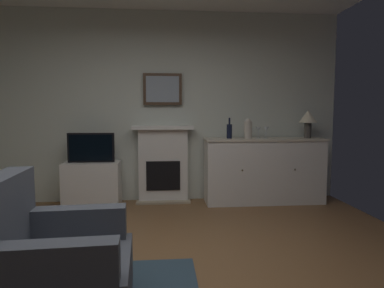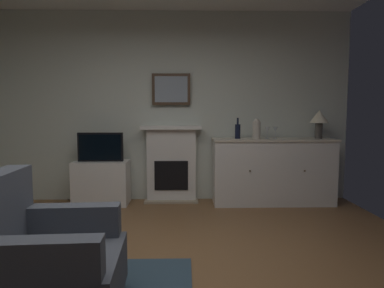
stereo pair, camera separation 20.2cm
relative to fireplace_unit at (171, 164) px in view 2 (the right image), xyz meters
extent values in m
cube|color=silver|center=(-0.06, 0.13, 0.82)|extent=(5.29, 0.06, 2.74)
cube|color=white|center=(0.00, 0.01, -0.02)|extent=(0.70, 0.18, 1.05)
cube|color=tan|center=(0.00, -0.09, -0.53)|extent=(0.77, 0.20, 0.03)
cube|color=black|center=(0.00, -0.09, -0.16)|extent=(0.48, 0.02, 0.42)
cube|color=white|center=(0.00, -0.02, 0.53)|extent=(0.87, 0.27, 0.05)
cube|color=#473323|center=(0.00, 0.05, 1.07)|extent=(0.55, 0.03, 0.45)
cube|color=#8C99A8|center=(0.00, 0.03, 1.07)|extent=(0.47, 0.01, 0.37)
cube|color=white|center=(1.44, -0.18, -0.10)|extent=(1.67, 0.45, 0.89)
cube|color=beige|center=(1.44, -0.18, 0.36)|extent=(1.70, 0.48, 0.03)
sphere|color=brown|center=(1.07, -0.41, -0.04)|extent=(0.02, 0.02, 0.02)
sphere|color=brown|center=(1.81, -0.41, -0.04)|extent=(0.02, 0.02, 0.02)
cylinder|color=#4C4742|center=(2.07, -0.18, 0.49)|extent=(0.10, 0.10, 0.22)
cone|color=#EFE5C6|center=(2.07, -0.18, 0.69)|extent=(0.26, 0.26, 0.18)
cylinder|color=black|center=(0.93, -0.16, 0.48)|extent=(0.08, 0.08, 0.20)
cylinder|color=black|center=(0.93, -0.16, 0.62)|extent=(0.03, 0.03, 0.09)
cylinder|color=silver|center=(1.35, -0.16, 0.38)|extent=(0.06, 0.06, 0.00)
cylinder|color=silver|center=(1.35, -0.16, 0.43)|extent=(0.01, 0.01, 0.09)
cone|color=silver|center=(1.35, -0.16, 0.51)|extent=(0.07, 0.07, 0.07)
cylinder|color=silver|center=(1.46, -0.17, 0.38)|extent=(0.06, 0.06, 0.00)
cylinder|color=silver|center=(1.46, -0.17, 0.43)|extent=(0.01, 0.01, 0.09)
cone|color=silver|center=(1.46, -0.17, 0.51)|extent=(0.07, 0.07, 0.07)
cylinder|color=beige|center=(1.19, -0.23, 0.50)|extent=(0.11, 0.11, 0.24)
sphere|color=beige|center=(1.19, -0.23, 0.62)|extent=(0.08, 0.08, 0.08)
cube|color=white|center=(-0.97, -0.16, -0.24)|extent=(0.75, 0.42, 0.61)
cube|color=black|center=(-0.97, -0.18, 0.26)|extent=(0.62, 0.06, 0.40)
cube|color=black|center=(-0.97, -0.22, 0.26)|extent=(0.57, 0.01, 0.35)
cube|color=#474C56|center=(-0.61, -2.86, -0.29)|extent=(0.84, 0.80, 0.32)
cube|color=#474C56|center=(-0.59, -3.18, -0.02)|extent=(0.73, 0.18, 0.22)
cube|color=#474C56|center=(-0.62, -2.54, -0.02)|extent=(0.73, 0.18, 0.22)
cylinder|color=#473323|center=(-0.29, -2.52, -0.50)|extent=(0.05, 0.05, 0.10)
cylinder|color=#473323|center=(-0.96, -2.56, -0.50)|extent=(0.05, 0.05, 0.10)
camera|label=1|loc=(-0.01, -4.83, 0.73)|focal=31.46mm
camera|label=2|loc=(0.19, -4.84, 0.73)|focal=31.46mm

